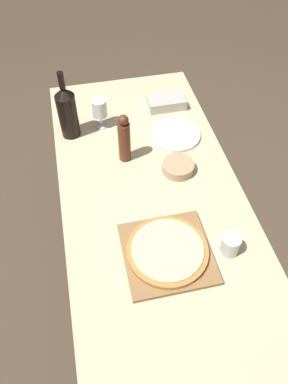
# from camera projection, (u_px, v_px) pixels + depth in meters

# --- Properties ---
(ground_plane) EXTENTS (12.00, 12.00, 0.00)m
(ground_plane) POSITION_uv_depth(u_px,v_px,m) (149.00, 272.00, 2.15)
(ground_plane) COLOR #4C3D2D
(dining_table) EXTENTS (0.76, 1.65, 0.74)m
(dining_table) POSITION_uv_depth(u_px,v_px,m) (150.00, 203.00, 1.66)
(dining_table) COLOR #CCB78E
(dining_table) RESTS_ON ground_plane
(cutting_board) EXTENTS (0.32, 0.32, 0.02)m
(cutting_board) POSITION_uv_depth(u_px,v_px,m) (167.00, 253.00, 1.38)
(cutting_board) COLOR olive
(cutting_board) RESTS_ON dining_table
(pizza) EXTENTS (0.30, 0.30, 0.02)m
(pizza) POSITION_uv_depth(u_px,v_px,m) (167.00, 250.00, 1.36)
(pizza) COLOR #BC7A3D
(pizza) RESTS_ON cutting_board
(wine_bottle) EXTENTS (0.09, 0.09, 0.34)m
(wine_bottle) POSITION_uv_depth(u_px,v_px,m) (67.00, 111.00, 1.71)
(wine_bottle) COLOR black
(wine_bottle) RESTS_ON dining_table
(pepper_mill) EXTENTS (0.05, 0.05, 0.24)m
(pepper_mill) POSITION_uv_depth(u_px,v_px,m) (124.00, 139.00, 1.62)
(pepper_mill) COLOR #5B2D19
(pepper_mill) RESTS_ON dining_table
(wine_glass) EXTENTS (0.07, 0.07, 0.15)m
(wine_glass) POSITION_uv_depth(u_px,v_px,m) (100.00, 109.00, 1.77)
(wine_glass) COLOR silver
(wine_glass) RESTS_ON dining_table
(small_bowl) EXTENTS (0.14, 0.14, 0.04)m
(small_bowl) POSITION_uv_depth(u_px,v_px,m) (178.00, 167.00, 1.64)
(small_bowl) COLOR tan
(small_bowl) RESTS_ON dining_table
(drinking_tumbler) EXTENTS (0.07, 0.07, 0.09)m
(drinking_tumbler) POSITION_uv_depth(u_px,v_px,m) (230.00, 245.00, 1.36)
(drinking_tumbler) COLOR silver
(drinking_tumbler) RESTS_ON dining_table
(dinner_plate) EXTENTS (0.24, 0.24, 0.01)m
(dinner_plate) POSITION_uv_depth(u_px,v_px,m) (176.00, 135.00, 1.80)
(dinner_plate) COLOR silver
(dinner_plate) RESTS_ON dining_table
(food_container) EXTENTS (0.19, 0.11, 0.05)m
(food_container) POSITION_uv_depth(u_px,v_px,m) (166.00, 102.00, 1.93)
(food_container) COLOR #BCB7AD
(food_container) RESTS_ON dining_table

